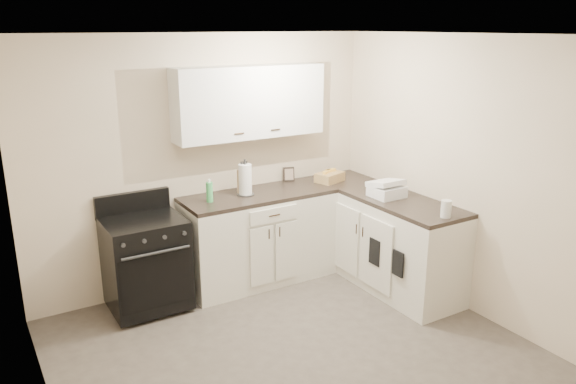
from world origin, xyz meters
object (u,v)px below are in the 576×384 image
stove (146,263)px  paper_towel (245,180)px  knife_block (244,182)px  wicker_basket (330,177)px  countertop_grill (387,191)px

stove → paper_towel: size_ratio=2.71×
knife_block → wicker_basket: (1.00, -0.05, -0.08)m
stove → countertop_grill: bearing=-18.2°
knife_block → paper_towel: paper_towel is taller
paper_towel → wicker_basket: paper_towel is taller
stove → countertop_grill: size_ratio=2.84×
wicker_basket → countertop_grill: countertop_grill is taller
knife_block → countertop_grill: (1.16, -0.80, -0.07)m
knife_block → countertop_grill: size_ratio=0.83×
stove → knife_block: (1.06, 0.07, 0.60)m
knife_block → paper_towel: 0.04m
wicker_basket → countertop_grill: size_ratio=1.00×
wicker_basket → stove: bearing=-179.5°
knife_block → countertop_grill: 1.41m
knife_block → wicker_basket: 1.01m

